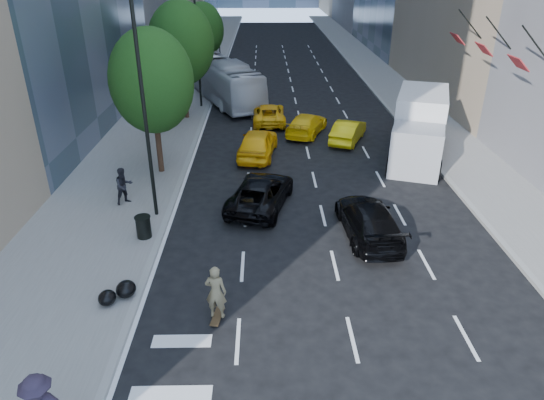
{
  "coord_description": "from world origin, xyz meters",
  "views": [
    {
      "loc": [
        -1.67,
        -15.32,
        10.38
      ],
      "look_at": [
        -1.34,
        2.39,
        1.6
      ],
      "focal_mm": 32.0,
      "sensor_mm": 36.0,
      "label": 1
    }
  ],
  "objects_px": {
    "black_sedan_mercedes": "(369,220)",
    "trash_can": "(144,227)",
    "black_sedan_lincoln": "(261,193)",
    "city_bus": "(224,81)",
    "skateboarder": "(216,295)",
    "box_truck": "(419,126)"
  },
  "relations": [
    {
      "from": "skateboarder",
      "to": "city_bus",
      "type": "height_order",
      "value": "city_bus"
    },
    {
      "from": "black_sedan_lincoln",
      "to": "box_truck",
      "type": "distance_m",
      "value": 11.16
    },
    {
      "from": "city_bus",
      "to": "trash_can",
      "type": "distance_m",
      "value": 22.13
    },
    {
      "from": "city_bus",
      "to": "black_sedan_mercedes",
      "type": "bearing_deg",
      "value": -93.64
    },
    {
      "from": "city_bus",
      "to": "skateboarder",
      "type": "bearing_deg",
      "value": -109.15
    },
    {
      "from": "box_truck",
      "to": "trash_can",
      "type": "distance_m",
      "value": 16.79
    },
    {
      "from": "black_sedan_lincoln",
      "to": "city_bus",
      "type": "distance_m",
      "value": 19.29
    },
    {
      "from": "black_sedan_mercedes",
      "to": "trash_can",
      "type": "bearing_deg",
      "value": -2.62
    },
    {
      "from": "black_sedan_mercedes",
      "to": "box_truck",
      "type": "xyz_separation_m",
      "value": [
        4.63,
        9.13,
        1.1
      ]
    },
    {
      "from": "skateboarder",
      "to": "city_bus",
      "type": "bearing_deg",
      "value": -77.33
    },
    {
      "from": "black_sedan_lincoln",
      "to": "city_bus",
      "type": "bearing_deg",
      "value": -65.68
    },
    {
      "from": "black_sedan_lincoln",
      "to": "box_truck",
      "type": "height_order",
      "value": "box_truck"
    },
    {
      "from": "black_sedan_lincoln",
      "to": "trash_can",
      "type": "height_order",
      "value": "black_sedan_lincoln"
    },
    {
      "from": "black_sedan_lincoln",
      "to": "trash_can",
      "type": "relative_size",
      "value": 5.62
    },
    {
      "from": "skateboarder",
      "to": "black_sedan_lincoln",
      "type": "relative_size",
      "value": 0.37
    },
    {
      "from": "trash_can",
      "to": "black_sedan_mercedes",
      "type": "bearing_deg",
      "value": 1.19
    },
    {
      "from": "black_sedan_lincoln",
      "to": "trash_can",
      "type": "bearing_deg",
      "value": 47.47
    },
    {
      "from": "black_sedan_lincoln",
      "to": "black_sedan_mercedes",
      "type": "distance_m",
      "value": 5.29
    },
    {
      "from": "skateboarder",
      "to": "city_bus",
      "type": "xyz_separation_m",
      "value": [
        -1.6,
        27.03,
        0.71
      ]
    },
    {
      "from": "trash_can",
      "to": "skateboarder",
      "type": "bearing_deg",
      "value": -55.78
    },
    {
      "from": "skateboarder",
      "to": "black_sedan_mercedes",
      "type": "xyz_separation_m",
      "value": [
        5.88,
        5.19,
        -0.2
      ]
    },
    {
      "from": "trash_can",
      "to": "box_truck",
      "type": "bearing_deg",
      "value": 33.83
    }
  ]
}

